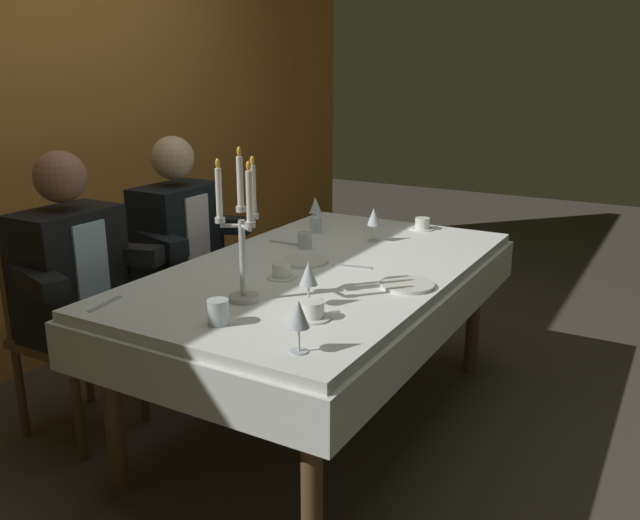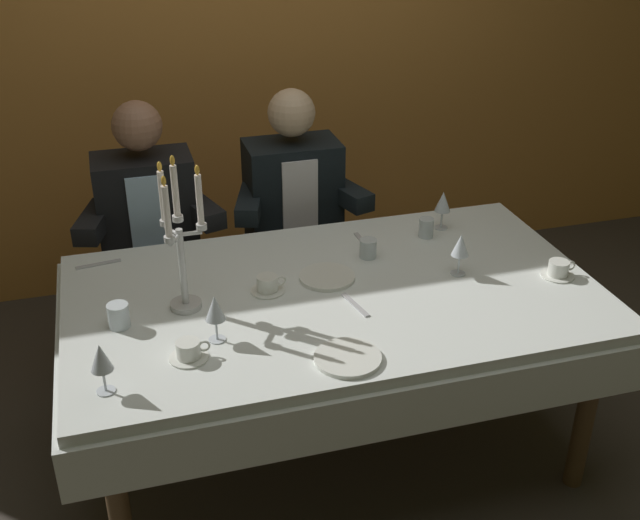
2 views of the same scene
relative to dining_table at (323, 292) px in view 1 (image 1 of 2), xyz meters
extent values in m
plane|color=#413932|center=(0.00, 0.00, -0.62)|extent=(12.00, 12.00, 0.00)
cube|color=#C88138|center=(0.00, 1.66, 0.73)|extent=(6.00, 0.12, 2.70)
cube|color=white|center=(0.00, 0.00, 0.10)|extent=(1.90, 1.10, 0.04)
cube|color=white|center=(0.00, 0.00, -0.01)|extent=(1.94, 1.14, 0.18)
cylinder|color=brown|center=(-0.83, -0.43, -0.27)|extent=(0.07, 0.07, 0.70)
cylinder|color=brown|center=(0.83, -0.43, -0.27)|extent=(0.07, 0.07, 0.70)
cylinder|color=brown|center=(-0.83, 0.43, -0.27)|extent=(0.07, 0.07, 0.70)
cylinder|color=brown|center=(0.83, 0.43, -0.27)|extent=(0.07, 0.07, 0.70)
cylinder|color=silver|center=(-0.53, 0.03, 0.13)|extent=(0.11, 0.11, 0.02)
cylinder|color=silver|center=(-0.53, 0.03, 0.28)|extent=(0.02, 0.02, 0.28)
cylinder|color=silver|center=(-0.53, 0.03, 0.46)|extent=(0.04, 0.04, 0.02)
cylinder|color=white|center=(-0.53, 0.03, 0.56)|extent=(0.02, 0.02, 0.17)
ellipsoid|color=yellow|center=(-0.53, 0.03, 0.66)|extent=(0.02, 0.02, 0.03)
cylinder|color=silver|center=(-0.49, 0.03, 0.40)|extent=(0.07, 0.01, 0.01)
cylinder|color=silver|center=(-0.45, 0.03, 0.42)|extent=(0.04, 0.04, 0.02)
cylinder|color=white|center=(-0.45, 0.03, 0.52)|extent=(0.02, 0.02, 0.17)
ellipsoid|color=yellow|center=(-0.45, 0.03, 0.62)|extent=(0.02, 0.02, 0.03)
cylinder|color=silver|center=(-0.55, 0.07, 0.40)|extent=(0.05, 0.07, 0.01)
cylinder|color=silver|center=(-0.57, 0.10, 0.42)|extent=(0.04, 0.04, 0.02)
cylinder|color=white|center=(-0.57, 0.10, 0.52)|extent=(0.02, 0.02, 0.17)
ellipsoid|color=yellow|center=(-0.57, 0.10, 0.62)|extent=(0.02, 0.02, 0.03)
cylinder|color=silver|center=(-0.55, 0.00, 0.40)|extent=(0.05, 0.07, 0.01)
cylinder|color=silver|center=(-0.57, -0.03, 0.42)|extent=(0.04, 0.04, 0.02)
cylinder|color=white|center=(-0.57, -0.03, 0.52)|extent=(0.02, 0.02, 0.17)
ellipsoid|color=yellow|center=(-0.57, -0.03, 0.62)|extent=(0.02, 0.02, 0.03)
cylinder|color=white|center=(0.00, 0.09, 0.13)|extent=(0.21, 0.21, 0.01)
cylinder|color=white|center=(-0.09, -0.42, 0.13)|extent=(0.21, 0.21, 0.01)
cylinder|color=silver|center=(0.48, -0.01, 0.12)|extent=(0.06, 0.06, 0.00)
cylinder|color=silver|center=(0.48, -0.01, 0.16)|extent=(0.01, 0.01, 0.07)
cone|color=silver|center=(0.48, -0.01, 0.24)|extent=(0.07, 0.07, 0.08)
cylinder|color=maroon|center=(0.48, -0.01, 0.22)|extent=(0.04, 0.04, 0.03)
cylinder|color=silver|center=(-0.46, -0.20, 0.12)|extent=(0.06, 0.06, 0.00)
cylinder|color=silver|center=(-0.46, -0.20, 0.16)|extent=(0.01, 0.01, 0.07)
cone|color=silver|center=(-0.46, -0.20, 0.24)|extent=(0.07, 0.07, 0.08)
cylinder|color=#E0D172|center=(-0.46, -0.20, 0.22)|extent=(0.04, 0.04, 0.03)
cylinder|color=silver|center=(0.59, 0.38, 0.12)|extent=(0.06, 0.06, 0.00)
cylinder|color=silver|center=(0.59, 0.38, 0.16)|extent=(0.01, 0.01, 0.07)
cone|color=silver|center=(0.59, 0.38, 0.24)|extent=(0.07, 0.07, 0.08)
cylinder|color=#E0D172|center=(0.59, 0.38, 0.22)|extent=(0.04, 0.04, 0.03)
cylinder|color=silver|center=(-0.81, -0.38, 0.12)|extent=(0.06, 0.06, 0.00)
cylinder|color=silver|center=(-0.81, -0.38, 0.16)|extent=(0.01, 0.01, 0.07)
cone|color=silver|center=(-0.81, -0.38, 0.24)|extent=(0.07, 0.07, 0.08)
cylinder|color=#E0D172|center=(-0.81, -0.38, 0.22)|extent=(0.04, 0.04, 0.03)
cylinder|color=silver|center=(0.20, 0.22, 0.16)|extent=(0.07, 0.07, 0.08)
cylinder|color=silver|center=(0.49, 0.32, 0.16)|extent=(0.06, 0.06, 0.08)
cylinder|color=silver|center=(-0.76, -0.03, 0.16)|extent=(0.07, 0.07, 0.08)
cylinder|color=white|center=(-0.56, -0.28, 0.12)|extent=(0.12, 0.12, 0.01)
cylinder|color=white|center=(-0.56, -0.28, 0.15)|extent=(0.08, 0.08, 0.05)
torus|color=white|center=(-0.51, -0.28, 0.15)|extent=(0.04, 0.01, 0.04)
cylinder|color=white|center=(0.83, -0.13, 0.12)|extent=(0.12, 0.12, 0.01)
cylinder|color=white|center=(0.83, -0.13, 0.15)|extent=(0.08, 0.08, 0.05)
torus|color=white|center=(0.88, -0.13, 0.15)|extent=(0.04, 0.01, 0.04)
cylinder|color=white|center=(-0.23, 0.06, 0.12)|extent=(0.12, 0.12, 0.01)
cylinder|color=white|center=(-0.23, 0.06, 0.15)|extent=(0.08, 0.08, 0.05)
torus|color=white|center=(-0.18, 0.06, 0.15)|extent=(0.04, 0.01, 0.04)
cube|color=#B7B7BC|center=(-0.81, 0.44, 0.12)|extent=(0.17, 0.04, 0.01)
cube|color=#B7B7BC|center=(0.23, 0.34, 0.12)|extent=(0.03, 0.17, 0.01)
cube|color=#B7B7BC|center=(0.04, -0.12, 0.12)|extent=(0.05, 0.17, 0.01)
cylinder|color=brown|center=(-0.77, 0.70, -0.41)|extent=(0.04, 0.04, 0.42)
cylinder|color=brown|center=(-0.41, 0.70, -0.41)|extent=(0.04, 0.04, 0.42)
cylinder|color=brown|center=(-0.77, 1.06, -0.41)|extent=(0.04, 0.04, 0.42)
cylinder|color=brown|center=(-0.41, 1.06, -0.41)|extent=(0.04, 0.04, 0.42)
cube|color=brown|center=(-0.59, 0.88, -0.18)|extent=(0.42, 0.42, 0.04)
cube|color=brown|center=(-0.59, 1.07, 0.06)|extent=(0.38, 0.04, 0.44)
cube|color=black|center=(-0.59, 0.88, 0.11)|extent=(0.42, 0.26, 0.54)
cube|color=#ADCFED|center=(-0.59, 0.75, 0.14)|extent=(0.16, 0.01, 0.40)
sphere|color=#96674C|center=(-0.59, 0.88, 0.51)|extent=(0.21, 0.21, 0.21)
cube|color=black|center=(-0.81, 0.78, 0.15)|extent=(0.19, 0.34, 0.08)
cube|color=black|center=(-0.37, 0.78, 0.15)|extent=(0.19, 0.34, 0.08)
cylinder|color=brown|center=(-0.11, 0.70, -0.41)|extent=(0.04, 0.04, 0.42)
cylinder|color=brown|center=(0.25, 0.70, -0.41)|extent=(0.04, 0.04, 0.42)
cylinder|color=brown|center=(-0.11, 1.06, -0.41)|extent=(0.04, 0.04, 0.42)
cylinder|color=brown|center=(0.25, 1.06, -0.41)|extent=(0.04, 0.04, 0.42)
cube|color=brown|center=(0.07, 0.88, -0.18)|extent=(0.42, 0.42, 0.04)
cube|color=brown|center=(0.07, 1.07, 0.06)|extent=(0.38, 0.04, 0.44)
cube|color=black|center=(0.07, 0.88, 0.11)|extent=(0.42, 0.26, 0.54)
cube|color=white|center=(0.07, 0.75, 0.14)|extent=(0.16, 0.01, 0.40)
sphere|color=#D4AF89|center=(0.07, 0.88, 0.51)|extent=(0.21, 0.21, 0.21)
cube|color=black|center=(-0.15, 0.78, 0.15)|extent=(0.19, 0.34, 0.08)
cube|color=black|center=(0.29, 0.78, 0.15)|extent=(0.19, 0.34, 0.08)
camera|label=1|loc=(-2.35, -1.33, 0.93)|focal=37.02mm
camera|label=2|loc=(-0.71, -2.29, 1.51)|focal=43.19mm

